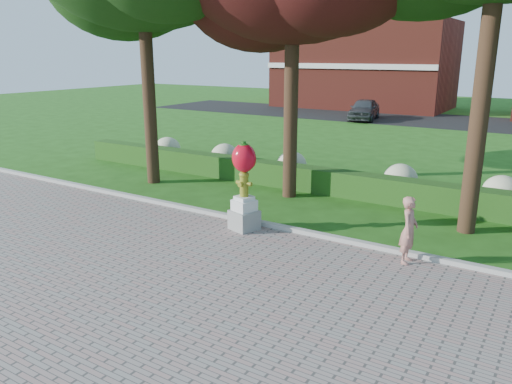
% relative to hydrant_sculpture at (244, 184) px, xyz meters
% --- Properties ---
extents(ground, '(100.00, 100.00, 0.00)m').
position_rel_hydrant_sculpture_xyz_m(ground, '(1.44, -2.50, -1.27)').
color(ground, '#215114').
rests_on(ground, ground).
extents(walkway, '(40.00, 14.00, 0.04)m').
position_rel_hydrant_sculpture_xyz_m(walkway, '(1.44, -6.50, -1.25)').
color(walkway, gray).
rests_on(walkway, ground).
extents(curb, '(40.00, 0.18, 0.15)m').
position_rel_hydrant_sculpture_xyz_m(curb, '(1.44, 0.50, -1.20)').
color(curb, '#ADADA5').
rests_on(curb, ground).
extents(lawn_hedge, '(24.00, 0.70, 0.80)m').
position_rel_hydrant_sculpture_xyz_m(lawn_hedge, '(1.44, 4.50, -0.87)').
color(lawn_hedge, '#1B4112').
rests_on(lawn_hedge, ground).
extents(hydrangea_row, '(20.10, 1.10, 0.99)m').
position_rel_hydrant_sculpture_xyz_m(hydrangea_row, '(2.02, 5.50, -0.72)').
color(hydrangea_row, beige).
rests_on(hydrangea_row, ground).
extents(street, '(50.00, 8.00, 0.02)m').
position_rel_hydrant_sculpture_xyz_m(street, '(1.44, 25.50, -1.26)').
color(street, black).
rests_on(street, ground).
extents(building_left, '(14.00, 8.00, 7.00)m').
position_rel_hydrant_sculpture_xyz_m(building_left, '(-8.56, 31.50, 2.23)').
color(building_left, maroon).
rests_on(building_left, ground).
extents(hydrant_sculpture, '(0.79, 0.79, 2.33)m').
position_rel_hydrant_sculpture_xyz_m(hydrant_sculpture, '(0.00, 0.00, 0.00)').
color(hydrant_sculpture, gray).
rests_on(hydrant_sculpture, walkway).
extents(woman, '(0.39, 0.57, 1.50)m').
position_rel_hydrant_sculpture_xyz_m(woman, '(4.22, 0.10, -0.48)').
color(woman, '#B67568').
rests_on(woman, walkway).
extents(parked_car, '(2.42, 4.48, 1.45)m').
position_rel_hydrant_sculpture_xyz_m(parked_car, '(-5.32, 23.17, -0.53)').
color(parked_car, '#3C4043').
rests_on(parked_car, street).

